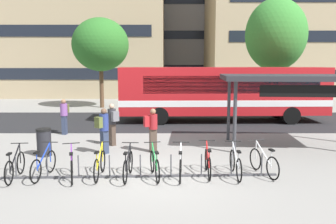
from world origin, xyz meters
The scene contains 24 objects.
ground centered at (0.00, 0.00, 0.00)m, with size 200.00×200.00×0.00m, color gray.
bus_lane_asphalt centered at (0.00, 10.06, 0.00)m, with size 80.00×7.20×0.01m, color #232326.
city_bus centered at (3.49, 10.05, 1.78)m, with size 12.08×2.86×3.20m.
bike_rack centered at (-0.51, -0.11, 0.09)m, with size 8.34×0.39×0.70m.
parked_bicycle_black_0 centered at (-4.21, -0.28, 0.38)m, with size 0.52×1.72×0.99m.
parked_bicycle_blue_1 centered at (-3.42, -0.13, 0.38)m, with size 0.52×1.72×0.99m.
parked_bicycle_purple_2 centered at (-2.53, -0.28, 0.38)m, with size 0.64×1.67×0.99m.
parked_bicycle_yellow_3 centered at (-1.74, -0.10, 0.38)m, with size 0.52×1.72×0.99m.
parked_bicycle_black_4 centered at (-0.87, -0.21, 0.38)m, with size 0.52×1.72×0.99m.
parked_bicycle_green_5 centered at (-0.08, -0.14, 0.38)m, with size 0.54×1.70×0.99m.
parked_bicycle_white_6 centered at (0.70, -0.14, 0.38)m, with size 0.52×1.72×0.99m.
parked_bicycle_red_7 centered at (1.55, 0.09, 0.38)m, with size 0.52×1.72×0.99m.
parked_bicycle_silver_8 centered at (2.38, -0.04, 0.38)m, with size 0.52×1.72×0.99m.
parked_bicycle_white_9 centered at (3.29, 0.15, 0.38)m, with size 0.63×1.68×0.99m.
transit_shelter centered at (5.35, 3.67, 2.76)m, with size 5.80×3.36×2.96m.
commuter_red_pack_0 centered at (-0.29, 2.87, 0.99)m, with size 0.59×0.45×1.70m.
commuter_olive_pack_1 centered at (-2.12, 2.60, 1.01)m, with size 0.57×0.60×1.75m.
commuter_grey_pack_2 centered at (-1.99, 3.93, 1.02)m, with size 0.57×0.60×1.77m.
commuter_olive_pack_3 centered at (-4.70, 6.25, 1.00)m, with size 0.37×0.54×1.72m.
trash_bin centered at (-4.29, 2.32, 0.52)m, with size 0.55×0.55×1.03m.
street_tree_0 centered at (8.05, 14.85, 5.45)m, with size 4.33×4.33×8.02m.
street_tree_1 centered at (-4.84, 16.45, 4.84)m, with size 4.31×4.31×6.87m.
building_left_wing centered at (-8.79, 28.87, 8.11)m, with size 17.19×11.94×16.23m.
building_centre_block centered at (-0.15, 41.39, 6.73)m, with size 18.52×10.91×13.45m.
Camera 1 is at (0.32, -10.06, 3.41)m, focal length 36.48 mm.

